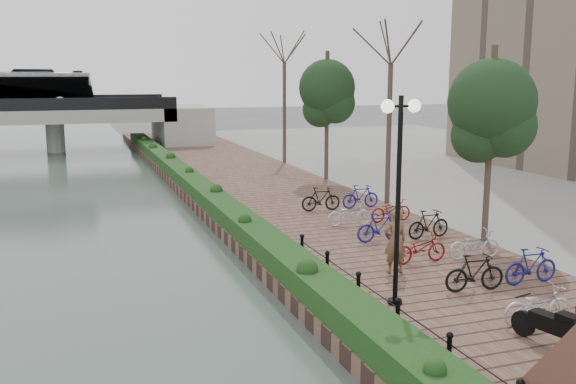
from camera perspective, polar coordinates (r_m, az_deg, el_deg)
name	(u,v)px	position (r m, az deg, el deg)	size (l,w,h in m)	color
promenade	(290,208)	(28.42, 0.19, -1.41)	(8.00, 75.00, 0.50)	brown
hedge	(203,191)	(29.80, -7.59, 0.12)	(1.10, 56.00, 0.60)	#153A15
chain_fence	(421,334)	(13.66, 11.78, -12.25)	(0.10, 14.10, 0.70)	black
lamppost	(399,157)	(15.40, 9.87, 3.11)	(1.02, 0.32, 5.08)	black
motorcycle	(549,324)	(14.56, 22.17, -10.84)	(0.47, 1.51, 0.95)	black
pedestrian	(395,241)	(18.39, 9.50, -4.31)	(0.68, 0.45, 1.87)	brown
bicycle_parking	(426,236)	(21.03, 12.19, -3.85)	(2.40, 14.69, 1.00)	silver
street_trees	(430,137)	(25.29, 12.50, 4.75)	(3.20, 37.12, 6.80)	#3E2D24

